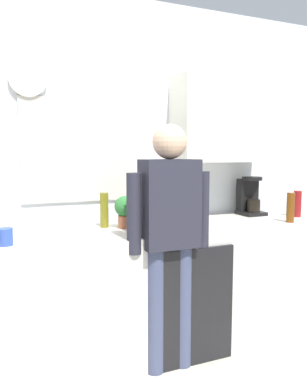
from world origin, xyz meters
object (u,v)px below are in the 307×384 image
Objects in this scene: potted_plant at (125,210)px; dish_soap at (170,217)px; person_at_sink at (169,227)px; cup_white_mug at (55,224)px; coffee_maker at (250,198)px; cup_blue_mug at (5,237)px; bottle_red_vinegar at (297,204)px; storage_canister at (191,215)px; bottle_olive_oil at (104,210)px; mixing_bowl at (154,216)px; bottle_amber_beer at (290,208)px.

potted_plant is 0.33m from dish_soap.
cup_white_mug is at bearing 155.63° from person_at_sink.
coffee_maker is at bearing 15.87° from dish_soap.
bottle_red_vinegar is at bearing 2.67° from cup_blue_mug.
bottle_red_vinegar is at bearing -5.73° from cup_white_mug.
person_at_sink reaches higher than storage_canister.
bottle_olive_oil reaches higher than cup_white_mug.
cup_white_mug reaches higher than mixing_bowl.
bottle_olive_oil is 0.15m from potted_plant.
dish_soap is (1.11, 0.11, 0.03)m from cup_blue_mug.
cup_white_mug is 0.53× the size of dish_soap.
bottle_olive_oil is 1.09× the size of potted_plant.
bottle_olive_oil is 1.62m from bottle_red_vinegar.
cup_blue_mug is at bearing -164.71° from potted_plant.
bottle_amber_beer is 2.05m from cup_blue_mug.
bottle_amber_beer is at bearing -143.47° from bottle_red_vinegar.
coffee_maker is 3.47× the size of cup_white_mug.
mixing_bowl is (0.42, 0.07, -0.08)m from bottle_olive_oil.
bottle_olive_oil reaches higher than mixing_bowl.
dish_soap is at bearing 179.65° from bottle_red_vinegar.
cup_blue_mug is (-0.67, -0.30, -0.07)m from bottle_olive_oil.
person_at_sink is (-0.14, -0.27, -0.02)m from dish_soap.
mixing_bowl is 1.22× the size of dish_soap.
storage_canister is (-0.73, -0.28, -0.06)m from coffee_maker.
cup_white_mug is (-1.72, 0.37, -0.07)m from bottle_amber_beer.
person_at_sink is (0.64, -0.46, 0.01)m from cup_white_mug.
dish_soap reaches higher than cup_blue_mug.
bottle_olive_oil reaches higher than potted_plant.
bottle_red_vinegar reaches higher than dish_soap.
cup_blue_mug is at bearing -169.65° from coffee_maker.
bottle_olive_oil is 2.50× the size of cup_blue_mug.
cup_blue_mug is at bearing -177.33° from bottle_red_vinegar.
potted_plant reaches higher than storage_canister.
storage_canister is (1.26, 0.09, 0.03)m from cup_blue_mug.
person_at_sink is at bearing -56.81° from bottle_olive_oil.
bottle_red_vinegar is (1.61, -0.19, -0.02)m from bottle_olive_oil.
bottle_red_vinegar is at bearing -12.66° from mixing_bowl.
bottle_red_vinegar is at bearing 1.12° from storage_canister.
bottle_olive_oil is at bearing -0.64° from cup_white_mug.
bottle_red_vinegar is 0.96× the size of potted_plant.
bottle_amber_beer is at bearing -24.83° from mixing_bowl.
person_at_sink is (0.30, -0.46, -0.06)m from bottle_olive_oil.
cup_white_mug is 0.81m from dish_soap.
potted_plant is 1.35× the size of storage_canister.
coffee_maker is 1.32× the size of bottle_olive_oil.
storage_canister is at bearing -159.13° from coffee_maker.
bottle_red_vinegar reaches higher than storage_canister.
dish_soap reaches higher than storage_canister.
person_at_sink reaches higher than mixing_bowl.
potted_plant is (-1.48, 0.11, 0.02)m from bottle_red_vinegar.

